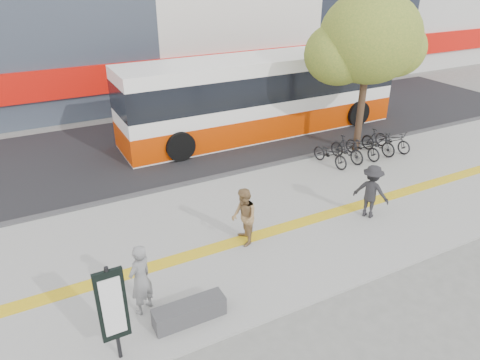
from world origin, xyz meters
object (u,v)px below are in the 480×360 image
signboard (113,307)px  pedestrian_tan (244,217)px  street_tree (367,40)px  seated_woman (141,279)px  bus (262,98)px  pedestrian_dark (371,191)px  bench (189,312)px

signboard → pedestrian_tan: size_ratio=1.33×
street_tree → pedestrian_tan: size_ratio=3.81×
seated_woman → bus: bearing=-164.7°
street_tree → pedestrian_dark: bearing=-126.1°
bench → street_tree: (9.78, 6.02, 4.21)m
signboard → street_tree: street_tree is taller
bench → bus: bearing=52.4°
street_tree → pedestrian_dark: street_tree is taller
signboard → pedestrian_tan: signboard is taller
signboard → street_tree: (11.38, 6.33, 3.15)m
bench → pedestrian_tan: pedestrian_tan is taller
bench → signboard: (-1.60, -0.31, 1.06)m
street_tree → seated_woman: bearing=-153.6°
bus → pedestrian_dark: (-0.91, -8.12, -0.75)m
pedestrian_tan → pedestrian_dark: (4.10, -0.49, 0.02)m
signboard → street_tree: bearing=29.1°
bench → seated_woman: bearing=136.3°
street_tree → bus: (-2.32, 3.68, -2.84)m
street_tree → pedestrian_dark: 6.56m
signboard → pedestrian_tan: (4.05, 2.38, -0.46)m
pedestrian_tan → bus: bearing=159.6°
street_tree → pedestrian_dark: (-3.24, -4.44, -3.59)m
seated_woman → pedestrian_tan: (3.25, 1.31, -0.03)m
pedestrian_dark → signboard: bearing=73.1°
signboard → bus: size_ratio=0.17×
pedestrian_dark → bus: bearing=-36.4°
bench → pedestrian_dark: bearing=13.6°
seated_woman → pedestrian_tan: bearing=170.0°
bench → pedestrian_tan: 3.26m
pedestrian_tan → pedestrian_dark: pedestrian_dark is taller
street_tree → pedestrian_tan: (-7.33, -3.95, -3.61)m
bus → pedestrian_tan: (-5.01, -7.63, -0.76)m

